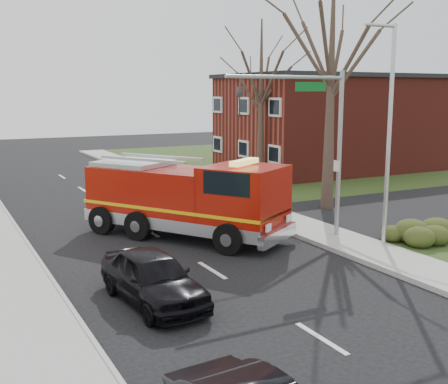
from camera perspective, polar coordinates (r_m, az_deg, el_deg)
name	(u,v)px	position (r m, az deg, el deg)	size (l,w,h in m)	color
ground	(212,271)	(19.15, -1.22, -7.99)	(120.00, 120.00, 0.00)	black
sidewalk_right	(355,246)	(22.46, 13.15, -5.32)	(2.40, 80.00, 0.15)	#989792
sidewalk_left	(19,299)	(17.43, -20.10, -10.22)	(2.40, 80.00, 0.15)	#989792
brick_building	(330,123)	(43.77, 10.71, 6.95)	(15.40, 10.40, 7.25)	maroon
health_center_sign	(274,176)	(34.65, 5.13, 1.67)	(0.12, 2.00, 1.40)	#420F12
hedge_corner	(428,230)	(23.56, 19.98, -3.68)	(2.80, 2.00, 0.90)	#343E16
bare_tree_near	(332,61)	(28.44, 10.87, 12.90)	(6.00, 6.00, 12.00)	#31261D
bare_tree_far	(261,83)	(36.67, 3.79, 10.94)	(5.25, 5.25, 10.50)	#31261D
traffic_signal_mast	(314,124)	(22.25, 9.15, 6.79)	(5.29, 0.18, 6.80)	gray
streetlight_pole	(388,130)	(21.99, 16.34, 6.07)	(1.48, 0.16, 8.40)	#B7BABF
fire_engine	(187,201)	(23.17, -3.76, -0.87)	(6.93, 8.66, 3.40)	#941106
parked_car_maroon	(153,277)	(16.24, -7.24, -8.60)	(1.80, 4.47, 1.52)	black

